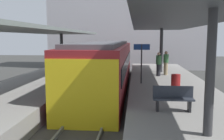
{
  "coord_description": "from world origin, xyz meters",
  "views": [
    {
      "loc": [
        1.9,
        -11.5,
        3.52
      ],
      "look_at": [
        0.55,
        2.94,
        1.71
      ],
      "focal_mm": 40.71,
      "sensor_mm": 36.0,
      "label": 1
    }
  ],
  "objects_px": {
    "commuter_train": "(107,65)",
    "passenger_mid_platform": "(166,63)",
    "platform_bench": "(173,98)",
    "litter_bin": "(176,83)",
    "passenger_near_bench": "(159,64)",
    "platform_sign": "(142,55)"
  },
  "relations": [
    {
      "from": "commuter_train",
      "to": "passenger_mid_platform",
      "type": "bearing_deg",
      "value": 14.91
    },
    {
      "from": "passenger_mid_platform",
      "to": "platform_bench",
      "type": "bearing_deg",
      "value": -94.96
    },
    {
      "from": "litter_bin",
      "to": "passenger_near_bench",
      "type": "distance_m",
      "value": 4.89
    },
    {
      "from": "platform_sign",
      "to": "commuter_train",
      "type": "bearing_deg",
      "value": 132.18
    },
    {
      "from": "platform_sign",
      "to": "litter_bin",
      "type": "bearing_deg",
      "value": -50.08
    },
    {
      "from": "litter_bin",
      "to": "platform_sign",
      "type": "bearing_deg",
      "value": 129.92
    },
    {
      "from": "passenger_near_bench",
      "to": "platform_sign",
      "type": "bearing_deg",
      "value": -112.52
    },
    {
      "from": "commuter_train",
      "to": "litter_bin",
      "type": "relative_size",
      "value": 19.96
    },
    {
      "from": "commuter_train",
      "to": "platform_bench",
      "type": "bearing_deg",
      "value": -67.73
    },
    {
      "from": "commuter_train",
      "to": "platform_sign",
      "type": "distance_m",
      "value": 3.44
    },
    {
      "from": "platform_bench",
      "to": "passenger_mid_platform",
      "type": "relative_size",
      "value": 0.85
    },
    {
      "from": "passenger_mid_platform",
      "to": "platform_sign",
      "type": "bearing_deg",
      "value": -116.58
    },
    {
      "from": "passenger_near_bench",
      "to": "passenger_mid_platform",
      "type": "height_order",
      "value": "passenger_mid_platform"
    },
    {
      "from": "passenger_mid_platform",
      "to": "litter_bin",
      "type": "bearing_deg",
      "value": -91.61
    },
    {
      "from": "commuter_train",
      "to": "litter_bin",
      "type": "bearing_deg",
      "value": -48.8
    },
    {
      "from": "litter_bin",
      "to": "passenger_near_bench",
      "type": "bearing_deg",
      "value": 94.69
    },
    {
      "from": "platform_sign",
      "to": "passenger_mid_platform",
      "type": "height_order",
      "value": "platform_sign"
    },
    {
      "from": "platform_bench",
      "to": "litter_bin",
      "type": "distance_m",
      "value": 3.54
    },
    {
      "from": "platform_bench",
      "to": "passenger_near_bench",
      "type": "bearing_deg",
      "value": 88.46
    },
    {
      "from": "passenger_near_bench",
      "to": "passenger_mid_platform",
      "type": "distance_m",
      "value": 0.82
    },
    {
      "from": "platform_bench",
      "to": "passenger_mid_platform",
      "type": "distance_m",
      "value": 8.98
    },
    {
      "from": "litter_bin",
      "to": "passenger_mid_platform",
      "type": "height_order",
      "value": "passenger_mid_platform"
    }
  ]
}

